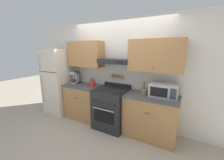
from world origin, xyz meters
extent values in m
plane|color=#B2A38E|center=(0.00, 0.00, 0.00)|extent=(16.00, 16.00, 0.00)
cube|color=silver|center=(0.00, 0.64, 1.27)|extent=(5.20, 0.08, 2.55)
cube|color=#AD7A47|center=(-0.87, 0.44, 1.73)|extent=(0.98, 0.33, 0.65)
sphere|color=brown|center=(-0.87, 0.26, 1.50)|extent=(0.02, 0.02, 0.02)
cube|color=#AD7A47|center=(0.91, 0.44, 1.73)|extent=(1.07, 0.33, 0.65)
sphere|color=brown|center=(0.91, 0.26, 1.50)|extent=(0.02, 0.02, 0.02)
cube|color=#232326|center=(0.00, 0.42, 1.58)|extent=(0.75, 0.37, 0.11)
cube|color=black|center=(0.21, 0.23, 1.58)|extent=(0.18, 0.01, 0.05)
cube|color=#AD7A47|center=(0.00, 0.56, 1.17)|extent=(0.34, 0.07, 0.02)
cylinder|color=olive|center=(-0.14, 0.56, 1.21)|extent=(0.03, 0.03, 0.06)
cylinder|color=olive|center=(-0.07, 0.56, 1.21)|extent=(0.03, 0.03, 0.06)
cylinder|color=olive|center=(0.00, 0.56, 1.21)|extent=(0.03, 0.03, 0.06)
cylinder|color=olive|center=(0.07, 0.56, 1.21)|extent=(0.03, 0.03, 0.06)
cylinder|color=olive|center=(0.14, 0.56, 1.21)|extent=(0.03, 0.03, 0.06)
cube|color=#AD7A47|center=(-0.87, 0.31, 0.44)|extent=(0.98, 0.58, 0.88)
cube|color=#4C4C51|center=(-0.87, 0.31, 0.90)|extent=(1.00, 0.61, 0.03)
cylinder|color=brown|center=(-0.87, 0.01, 0.66)|extent=(0.10, 0.01, 0.01)
cube|color=#AD7A47|center=(0.91, 0.31, 0.44)|extent=(1.07, 0.58, 0.88)
cube|color=#4C4C51|center=(0.91, 0.31, 0.90)|extent=(1.09, 0.61, 0.03)
cylinder|color=brown|center=(0.91, 0.01, 0.66)|extent=(0.10, 0.01, 0.01)
cube|color=#232326|center=(0.00, 0.26, 0.47)|extent=(0.73, 0.68, 0.94)
cube|color=black|center=(0.00, -0.09, 0.39)|extent=(0.50, 0.01, 0.26)
cylinder|color=#ADAFB5|center=(0.00, -0.11, 0.58)|extent=(0.51, 0.02, 0.02)
cube|color=black|center=(0.00, 0.26, 0.94)|extent=(0.73, 0.68, 0.01)
cylinder|color=#232326|center=(-0.18, 0.09, 0.96)|extent=(0.11, 0.11, 0.02)
cylinder|color=#232326|center=(0.18, 0.09, 0.96)|extent=(0.11, 0.11, 0.02)
cylinder|color=#232326|center=(-0.18, 0.42, 0.96)|extent=(0.11, 0.11, 0.02)
cylinder|color=#232326|center=(0.18, 0.42, 0.96)|extent=(0.11, 0.11, 0.02)
cylinder|color=black|center=(-0.26, -0.10, 0.73)|extent=(0.03, 0.02, 0.03)
cylinder|color=black|center=(-0.13, -0.10, 0.73)|extent=(0.03, 0.02, 0.03)
cylinder|color=black|center=(0.00, -0.10, 0.73)|extent=(0.03, 0.02, 0.03)
cylinder|color=black|center=(0.13, -0.10, 0.73)|extent=(0.03, 0.02, 0.03)
cylinder|color=black|center=(0.26, -0.10, 0.73)|extent=(0.03, 0.02, 0.03)
cube|color=#232326|center=(0.00, 0.57, 0.98)|extent=(0.73, 0.04, 0.07)
cube|color=beige|center=(-1.74, 0.25, 0.93)|extent=(0.71, 0.69, 1.85)
cube|color=black|center=(-1.74, -0.10, 1.26)|extent=(0.71, 0.01, 0.01)
cylinder|color=#ADAFB5|center=(-2.01, -0.11, 1.52)|extent=(0.02, 0.02, 0.41)
cylinder|color=#ADAFB5|center=(-2.01, -0.11, 0.74)|extent=(0.02, 0.02, 0.78)
cylinder|color=red|center=(-0.61, 0.35, 0.97)|extent=(0.16, 0.16, 0.12)
ellipsoid|color=red|center=(-0.61, 0.35, 1.03)|extent=(0.15, 0.15, 0.07)
sphere|color=black|center=(-0.61, 0.35, 1.07)|extent=(0.02, 0.02, 0.02)
cylinder|color=red|center=(-0.54, 0.35, 0.99)|extent=(0.10, 0.03, 0.08)
torus|color=black|center=(-0.61, 0.35, 1.05)|extent=(0.14, 0.01, 0.14)
cube|color=#ADAFB5|center=(-1.23, 0.35, 0.93)|extent=(0.17, 0.21, 0.03)
cube|color=#ADAFB5|center=(-1.23, 0.42, 1.08)|extent=(0.17, 0.08, 0.33)
cube|color=#ADAFB5|center=(-1.23, 0.34, 1.21)|extent=(0.17, 0.17, 0.07)
ellipsoid|color=#4C3323|center=(-1.23, 0.33, 0.99)|extent=(0.11, 0.11, 0.10)
cube|color=#ADAFB5|center=(1.13, 0.37, 1.05)|extent=(0.53, 0.35, 0.28)
cube|color=black|center=(1.06, 0.19, 1.05)|extent=(0.32, 0.01, 0.18)
cube|color=#38383D|center=(1.32, 0.19, 1.05)|extent=(0.11, 0.01, 0.20)
cylinder|color=#8E7051|center=(0.74, 0.35, 0.98)|extent=(0.14, 0.14, 0.12)
cylinder|color=olive|center=(0.72, 0.34, 1.11)|extent=(0.01, 0.05, 0.16)
cylinder|color=#28282B|center=(0.75, 0.36, 1.11)|extent=(0.01, 0.04, 0.16)
cylinder|color=#B2B2B7|center=(0.77, 0.36, 1.11)|extent=(0.01, 0.03, 0.16)
camera|label=1|loc=(1.49, -2.42, 1.85)|focal=22.00mm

